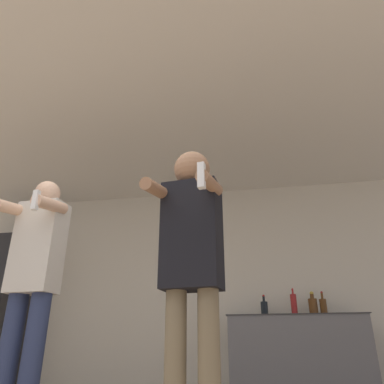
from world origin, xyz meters
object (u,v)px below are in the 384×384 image
bottle_green_wine (323,306)px  person_woman_foreground (192,258)px  bottle_short_whiskey (294,304)px  bottle_amber_bourbon (313,306)px  person_man_side (32,280)px  bottle_tall_gin (264,308)px

bottle_green_wine → person_woman_foreground: size_ratio=0.15×
bottle_short_whiskey → person_woman_foreground: person_woman_foreground is taller
bottle_amber_bourbon → person_man_side: person_man_side is taller
bottle_short_whiskey → bottle_green_wine: 0.31m
person_woman_foreground → bottle_short_whiskey: bearing=73.3°
bottle_tall_gin → person_man_side: size_ratio=0.13×
bottle_green_wine → person_woman_foreground: (-1.03, -2.40, 0.02)m
bottle_tall_gin → person_man_side: (-1.62, -2.00, 0.01)m
bottle_short_whiskey → bottle_tall_gin: bearing=180.0°
bottle_green_wine → bottle_tall_gin: bearing=-180.0°
bottle_tall_gin → person_woman_foreground: person_woman_foreground is taller
person_man_side → bottle_green_wine: bearing=41.5°
bottle_tall_gin → person_woman_foreground: size_ratio=0.14×
bottle_short_whiskey → person_woman_foreground: size_ratio=0.18×
bottle_short_whiskey → bottle_green_wine: size_ratio=1.16×
bottle_amber_bourbon → person_woman_foreground: 2.57m
bottle_short_whiskey → bottle_tall_gin: (-0.33, 0.00, -0.03)m
bottle_short_whiskey → person_man_side: size_ratio=0.17×
bottle_short_whiskey → bottle_green_wine: bottle_short_whiskey is taller
bottle_green_wine → bottle_amber_bourbon: same height
bottle_amber_bourbon → person_man_side: bearing=-137.1°
bottle_tall_gin → person_man_side: 2.57m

